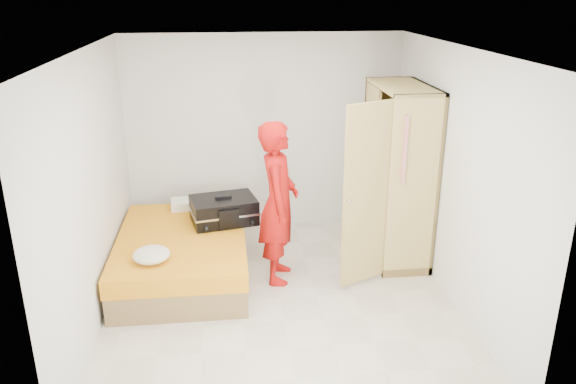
{
  "coord_description": "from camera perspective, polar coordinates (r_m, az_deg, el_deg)",
  "views": [
    {
      "loc": [
        -0.5,
        -5.22,
        3.13
      ],
      "look_at": [
        0.15,
        0.56,
        1.0
      ],
      "focal_mm": 35.0,
      "sensor_mm": 36.0,
      "label": 1
    }
  ],
  "objects": [
    {
      "name": "person",
      "position": [
        6.13,
        -0.99,
        -1.11
      ],
      "size": [
        0.53,
        0.72,
        1.82
      ],
      "primitive_type": "imported",
      "rotation": [
        0.0,
        0.0,
        1.42
      ],
      "color": "#B7160B",
      "rests_on": "ground"
    },
    {
      "name": "bed",
      "position": [
        6.55,
        -10.64,
        -6.32
      ],
      "size": [
        1.42,
        2.02,
        0.5
      ],
      "color": "brown",
      "rests_on": "ground"
    },
    {
      "name": "round_cushion",
      "position": [
        5.89,
        -13.72,
        -6.22
      ],
      "size": [
        0.38,
        0.38,
        0.14
      ],
      "primitive_type": "ellipsoid",
      "color": "silver",
      "rests_on": "bed"
    },
    {
      "name": "room",
      "position": [
        5.55,
        -0.89,
        0.88
      ],
      "size": [
        4.0,
        4.02,
        2.6
      ],
      "color": "beige",
      "rests_on": "ground"
    },
    {
      "name": "pillow",
      "position": [
        7.2,
        -9.53,
        -1.14
      ],
      "size": [
        0.59,
        0.33,
        0.1
      ],
      "primitive_type": "cube",
      "rotation": [
        0.0,
        0.0,
        0.08
      ],
      "color": "silver",
      "rests_on": "bed"
    },
    {
      "name": "suitcase",
      "position": [
        6.68,
        -6.54,
        -1.84
      ],
      "size": [
        0.86,
        0.7,
        0.33
      ],
      "rotation": [
        0.0,
        0.0,
        0.21
      ],
      "color": "black",
      "rests_on": "bed"
    },
    {
      "name": "wardrobe",
      "position": [
        6.72,
        10.85,
        1.25
      ],
      "size": [
        1.12,
        1.43,
        2.1
      ],
      "color": "#D3B766",
      "rests_on": "ground"
    }
  ]
}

